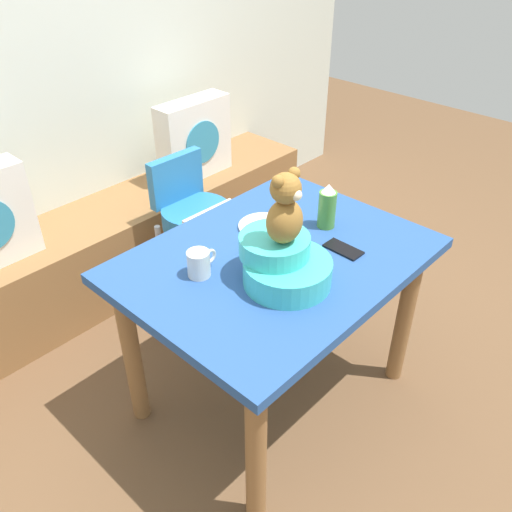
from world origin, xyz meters
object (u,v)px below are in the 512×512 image
object	(u,v)px
highchair	(195,214)
coffee_mug	(199,263)
infant_seat_teal	(283,263)
teddy_bear	(285,210)
dinner_plate_near	(264,226)
dining_table	(275,281)
ketchup_bottle	(327,207)
pillow_floral_right	(194,139)
cell_phone	(343,249)

from	to	relation	value
highchair	coffee_mug	size ratio (longest dim) A/B	6.58
infant_seat_teal	teddy_bear	world-z (taller)	teddy_bear
coffee_mug	dinner_plate_near	world-z (taller)	coffee_mug
dining_table	coffee_mug	size ratio (longest dim) A/B	9.20
ketchup_bottle	dinner_plate_near	size ratio (longest dim) A/B	0.92
pillow_floral_right	dining_table	size ratio (longest dim) A/B	0.40
teddy_bear	ketchup_bottle	xyz separation A→B (m)	(0.39, 0.11, -0.19)
ketchup_bottle	dinner_plate_near	bearing A→B (deg)	136.07
pillow_floral_right	cell_phone	world-z (taller)	pillow_floral_right
dining_table	cell_phone	distance (m)	0.28
dining_table	cell_phone	xyz separation A→B (m)	(0.20, -0.16, 0.12)
pillow_floral_right	infant_seat_teal	xyz separation A→B (m)	(-0.71, -1.27, 0.13)
infant_seat_teal	cell_phone	bearing A→B (deg)	-8.58
infant_seat_teal	dining_table	bearing A→B (deg)	49.89
dining_table	highchair	world-z (taller)	highchair
teddy_bear	cell_phone	size ratio (longest dim) A/B	1.74
cell_phone	dinner_plate_near	bearing A→B (deg)	-74.59
highchair	cell_phone	world-z (taller)	highchair
dining_table	teddy_bear	bearing A→B (deg)	-129.98
teddy_bear	coffee_mug	size ratio (longest dim) A/B	2.08
cell_phone	teddy_bear	bearing A→B (deg)	-7.63
pillow_floral_right	cell_phone	xyz separation A→B (m)	(-0.42, -1.31, 0.06)
dining_table	ketchup_bottle	xyz separation A→B (m)	(0.29, -0.01, 0.21)
ketchup_bottle	coffee_mug	xyz separation A→B (m)	(-0.56, 0.12, -0.04)
infant_seat_teal	coffee_mug	bearing A→B (deg)	126.58
teddy_bear	infant_seat_teal	bearing A→B (deg)	90.00
cell_phone	highchair	bearing A→B (deg)	-91.76
dining_table	teddy_bear	world-z (taller)	teddy_bear
dining_table	teddy_bear	xyz separation A→B (m)	(-0.10, -0.12, 0.40)
pillow_floral_right	dinner_plate_near	world-z (taller)	pillow_floral_right
dining_table	ketchup_bottle	distance (m)	0.36
highchair	ketchup_bottle	distance (m)	0.81
infant_seat_teal	dinner_plate_near	size ratio (longest dim) A/B	1.65
dining_table	coffee_mug	xyz separation A→B (m)	(-0.27, 0.12, 0.17)
coffee_mug	cell_phone	xyz separation A→B (m)	(0.46, -0.27, -0.04)
highchair	cell_phone	distance (m)	0.92
infant_seat_teal	ketchup_bottle	xyz separation A→B (m)	(0.39, 0.11, 0.02)
infant_seat_teal	ketchup_bottle	size ratio (longest dim) A/B	1.78
highchair	coffee_mug	distance (m)	0.84
pillow_floral_right	highchair	size ratio (longest dim) A/B	0.56
infant_seat_teal	ketchup_bottle	bearing A→B (deg)	15.57
pillow_floral_right	infant_seat_teal	bearing A→B (deg)	-119.40
infant_seat_teal	ketchup_bottle	distance (m)	0.40
highchair	dinner_plate_near	size ratio (longest dim) A/B	3.95
dining_table	coffee_mug	distance (m)	0.34
teddy_bear	coffee_mug	distance (m)	0.37
pillow_floral_right	dinner_plate_near	xyz separation A→B (m)	(-0.50, -0.99, 0.07)
cell_phone	ketchup_bottle	bearing A→B (deg)	-120.74
teddy_bear	ketchup_bottle	size ratio (longest dim) A/B	1.35
pillow_floral_right	coffee_mug	size ratio (longest dim) A/B	3.67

